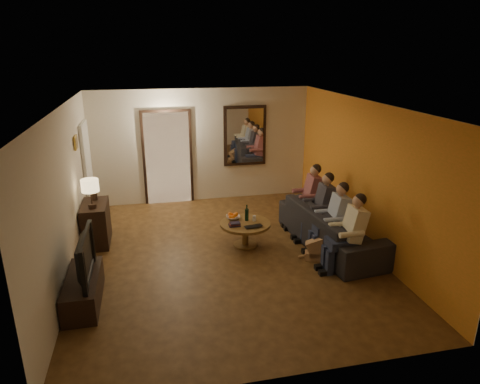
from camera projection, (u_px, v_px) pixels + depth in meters
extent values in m
cube|color=#422A11|center=(227.00, 255.00, 7.48)|extent=(5.00, 6.00, 0.01)
cube|color=white|center=(225.00, 105.00, 6.65)|extent=(5.00, 6.00, 0.01)
cube|color=beige|center=(202.00, 146.00, 9.84)|extent=(5.00, 0.02, 2.60)
cube|color=beige|center=(281.00, 273.00, 4.29)|extent=(5.00, 0.02, 2.60)
cube|color=beige|center=(66.00, 195.00, 6.56)|extent=(0.02, 6.00, 2.60)
cube|color=beige|center=(365.00, 175.00, 7.57)|extent=(0.02, 6.00, 2.60)
cube|color=orange|center=(364.00, 175.00, 7.57)|extent=(0.01, 6.00, 2.60)
cube|color=#FFE0A5|center=(168.00, 158.00, 9.74)|extent=(1.00, 0.06, 2.10)
cube|color=black|center=(168.00, 159.00, 9.73)|extent=(1.12, 0.04, 2.22)
cube|color=silver|center=(179.00, 164.00, 9.84)|extent=(0.45, 0.03, 1.70)
cube|color=black|center=(245.00, 136.00, 9.94)|extent=(1.00, 0.05, 1.40)
cube|color=white|center=(245.00, 136.00, 9.91)|extent=(0.86, 0.02, 1.26)
cube|color=white|center=(88.00, 172.00, 8.78)|extent=(0.06, 0.85, 2.04)
cube|color=#B28C33|center=(76.00, 142.00, 7.59)|extent=(0.03, 0.28, 0.24)
cube|color=brown|center=(77.00, 142.00, 7.59)|extent=(0.01, 0.22, 0.18)
cube|color=black|center=(96.00, 224.00, 7.85)|extent=(0.45, 0.86, 0.77)
cube|color=black|center=(84.00, 290.00, 6.03)|extent=(0.45, 1.23, 0.41)
imported|color=black|center=(79.00, 257.00, 5.86)|extent=(1.10, 0.14, 0.63)
imported|color=black|center=(332.00, 227.00, 7.75)|extent=(2.60, 1.26, 0.73)
cylinder|color=brown|center=(245.00, 234.00, 7.79)|extent=(1.12, 1.12, 0.45)
imported|color=white|center=(233.00, 217.00, 7.87)|extent=(0.26, 0.26, 0.06)
cylinder|color=silver|center=(254.00, 218.00, 7.78)|extent=(0.06, 0.06, 0.10)
imported|color=black|center=(254.00, 228.00, 7.47)|extent=(0.36, 0.27, 0.03)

